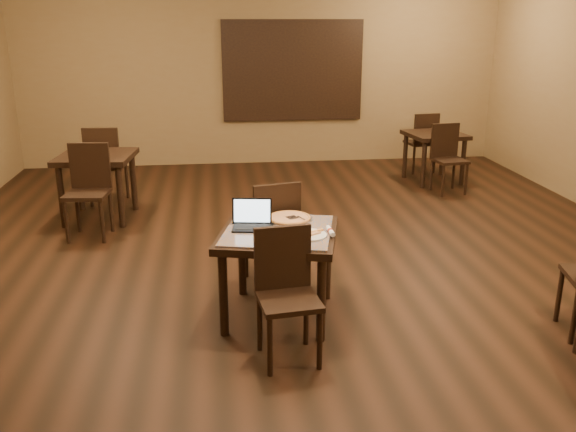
{
  "coord_description": "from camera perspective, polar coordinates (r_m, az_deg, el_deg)",
  "views": [
    {
      "loc": [
        -0.83,
        -5.33,
        2.39
      ],
      "look_at": [
        -0.26,
        -0.65,
        0.85
      ],
      "focal_mm": 38.0,
      "sensor_mm": 36.0,
      "label": 1
    }
  ],
  "objects": [
    {
      "name": "other_table_b_chair_far",
      "position": [
        8.42,
        -16.76,
        4.96
      ],
      "size": [
        0.5,
        0.5,
        1.05
      ],
      "rotation": [
        0.0,
        0.0,
        3.04
      ],
      "color": "black",
      "rests_on": "ground"
    },
    {
      "name": "tiled_table",
      "position": [
        4.94,
        -0.91,
        -2.42
      ],
      "size": [
        1.11,
        1.11,
        0.76
      ],
      "rotation": [
        0.0,
        0.0,
        -0.24
      ],
      "color": "black",
      "rests_on": "ground"
    },
    {
      "name": "pizza_whole",
      "position": [
        5.14,
        0.13,
        -0.16
      ],
      "size": [
        0.36,
        0.36,
        0.03
      ],
      "color": "beige",
      "rests_on": "pizza_pan"
    },
    {
      "name": "ground",
      "position": [
        5.9,
        1.75,
        -5.83
      ],
      "size": [
        10.0,
        10.0,
        0.0
      ],
      "primitive_type": "plane",
      "color": "black",
      "rests_on": "ground"
    },
    {
      "name": "other_table_a_chair_far",
      "position": [
        10.04,
        12.49,
        7.04
      ],
      "size": [
        0.47,
        0.47,
        0.97
      ],
      "rotation": [
        0.0,
        0.0,
        3.27
      ],
      "color": "black",
      "rests_on": "ground"
    },
    {
      "name": "pizza_slice",
      "position": [
        4.75,
        1.95,
        -1.64
      ],
      "size": [
        0.27,
        0.27,
        0.02
      ],
      "primitive_type": null,
      "rotation": [
        0.0,
        0.0,
        0.55
      ],
      "color": "beige",
      "rests_on": "plate"
    },
    {
      "name": "plate",
      "position": [
        4.76,
        1.95,
        -1.8
      ],
      "size": [
        0.28,
        0.28,
        0.02
      ],
      "primitive_type": "cylinder",
      "color": "white",
      "rests_on": "tiled_table"
    },
    {
      "name": "chair_main_far",
      "position": [
        5.55,
        -1.36,
        -1.1
      ],
      "size": [
        0.52,
        0.52,
        1.01
      ],
      "rotation": [
        0.0,
        0.0,
        3.37
      ],
      "color": "black",
      "rests_on": "ground"
    },
    {
      "name": "chair_main_near",
      "position": [
        4.42,
        -0.19,
        -6.58
      ],
      "size": [
        0.47,
        0.47,
        0.97
      ],
      "rotation": [
        0.0,
        0.0,
        0.12
      ],
      "color": "black",
      "rests_on": "ground"
    },
    {
      "name": "spatula",
      "position": [
        5.12,
        0.38,
        -0.14
      ],
      "size": [
        0.16,
        0.23,
        0.01
      ],
      "primitive_type": "cube",
      "rotation": [
        0.0,
        0.0,
        0.39
      ],
      "color": "silver",
      "rests_on": "pizza_whole"
    },
    {
      "name": "napkin_roll",
      "position": [
        4.82,
        3.99,
        -1.42
      ],
      "size": [
        0.05,
        0.18,
        0.04
      ],
      "rotation": [
        0.0,
        0.0,
        0.04
      ],
      "color": "white",
      "rests_on": "tiled_table"
    },
    {
      "name": "laptop",
      "position": [
        4.97,
        -3.34,
        -0.37
      ],
      "size": [
        0.35,
        0.3,
        0.22
      ],
      "rotation": [
        0.0,
        0.0,
        -0.15
      ],
      "color": "black",
      "rests_on": "tiled_table"
    },
    {
      "name": "other_table_a",
      "position": [
        9.5,
        13.56,
        6.82
      ],
      "size": [
        0.89,
        0.89,
        0.75
      ],
      "rotation": [
        0.0,
        0.0,
        0.13
      ],
      "color": "black",
      "rests_on": "ground"
    },
    {
      "name": "mural",
      "position": [
        10.41,
        0.45,
        13.43
      ],
      "size": [
        2.34,
        0.05,
        1.64
      ],
      "color": "#286193",
      "rests_on": "wall_back"
    },
    {
      "name": "other_table_b",
      "position": [
        7.81,
        -17.46,
        4.54
      ],
      "size": [
        0.95,
        0.95,
        0.81
      ],
      "rotation": [
        0.0,
        0.0,
        -0.1
      ],
      "color": "black",
      "rests_on": "ground"
    },
    {
      "name": "other_table_b_chair_near",
      "position": [
        7.24,
        -18.14,
        2.79
      ],
      "size": [
        0.5,
        0.5,
        1.05
      ],
      "rotation": [
        0.0,
        0.0,
        -0.1
      ],
      "color": "black",
      "rests_on": "ground"
    },
    {
      "name": "pizza_pan",
      "position": [
        5.14,
        0.13,
        -0.32
      ],
      "size": [
        0.39,
        0.39,
        0.01
      ],
      "primitive_type": "cylinder",
      "color": "silver",
      "rests_on": "tiled_table"
    },
    {
      "name": "wall_back",
      "position": [
        10.4,
        -2.39,
        13.13
      ],
      "size": [
        8.0,
        0.02,
        3.0
      ],
      "primitive_type": "cube",
      "color": "olive",
      "rests_on": "ground"
    },
    {
      "name": "other_table_a_chair_near",
      "position": [
        8.99,
        14.68,
        5.63
      ],
      "size": [
        0.47,
        0.47,
        0.97
      ],
      "rotation": [
        0.0,
        0.0,
        0.13
      ],
      "color": "black",
      "rests_on": "ground"
    }
  ]
}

